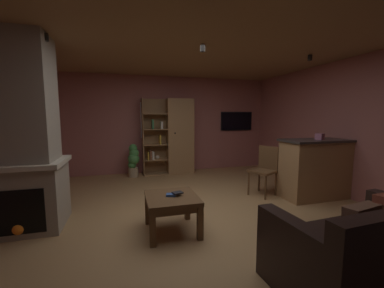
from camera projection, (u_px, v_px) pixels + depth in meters
name	position (u px, v px, depth m)	size (l,w,h in m)	color
floor	(199.00, 217.00, 3.60)	(5.71, 6.19, 0.02)	#A37A4C
wall_back	(165.00, 125.00, 6.44)	(5.83, 0.06, 2.53)	#9E5B56
wall_right	(356.00, 129.00, 4.22)	(0.06, 6.19, 2.53)	#9E5B56
ceiling	(200.00, 40.00, 3.30)	(5.71, 6.19, 0.02)	#8E6B47
window_pane_back	(152.00, 120.00, 6.30)	(0.59, 0.01, 0.92)	white
stone_fireplace	(23.00, 144.00, 3.12)	(0.95, 0.83, 2.53)	gray
bookshelf_cabinet	(176.00, 137.00, 6.28)	(1.31, 0.41, 1.94)	#997047
kitchen_bar_counter	(320.00, 168.00, 4.41)	(1.46, 0.61, 1.08)	#997047
tissue_box	(320.00, 137.00, 4.27)	(0.12, 0.12, 0.11)	#995972
leather_couch	(367.00, 254.00, 2.10)	(1.62, 0.96, 0.84)	black
coffee_table	(172.00, 203.00, 3.10)	(0.65, 0.70, 0.47)	brown
table_book_0	(171.00, 195.00, 3.09)	(0.12, 0.09, 0.03)	#2D4C8C
table_book_1	(178.00, 193.00, 3.10)	(0.13, 0.10, 0.02)	black
dining_chair	(265.00, 167.00, 4.57)	(0.56, 0.56, 0.92)	brown
potted_floor_plant	(133.00, 160.00, 5.89)	(0.28, 0.31, 0.81)	#9E896B
wall_mounted_tv	(236.00, 121.00, 6.92)	(0.94, 0.06, 0.53)	black
track_light_spot_0	(46.00, 37.00, 2.95)	(0.07, 0.07, 0.09)	black
track_light_spot_1	(203.00, 49.00, 3.44)	(0.07, 0.07, 0.09)	black
track_light_spot_2	(310.00, 58.00, 4.00)	(0.07, 0.07, 0.09)	black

